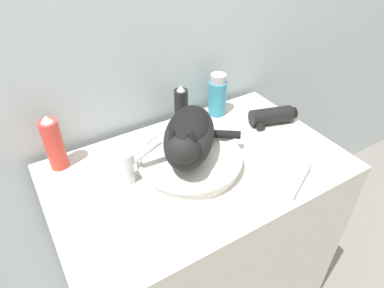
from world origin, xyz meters
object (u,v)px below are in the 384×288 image
(spray_bottle_trigger, at_px, (54,144))
(cream_tube, at_px, (298,179))
(cat, at_px, (189,135))
(hairspray_can_black, at_px, (181,107))
(mouthwash_bottle, at_px, (218,95))
(hair_dryer, at_px, (270,116))
(faucet, at_px, (131,165))

(spray_bottle_trigger, distance_m, cream_tube, 0.78)
(cat, bearing_deg, hairspray_can_black, -164.42)
(mouthwash_bottle, height_order, hair_dryer, mouthwash_bottle)
(cat, xyz_separation_m, hair_dryer, (0.41, 0.07, -0.10))
(faucet, distance_m, spray_bottle_trigger, 0.26)
(hairspray_can_black, relative_size, spray_bottle_trigger, 0.88)
(cat, xyz_separation_m, hairspray_can_black, (0.10, 0.23, -0.05))
(hairspray_can_black, relative_size, hair_dryer, 0.90)
(hair_dryer, bearing_deg, spray_bottle_trigger, -174.71)
(mouthwash_bottle, distance_m, cream_tube, 0.48)
(mouthwash_bottle, distance_m, hair_dryer, 0.22)
(hairspray_can_black, relative_size, cream_tube, 1.08)
(mouthwash_bottle, distance_m, spray_bottle_trigger, 0.63)
(spray_bottle_trigger, relative_size, cream_tube, 1.24)
(cat, relative_size, cream_tube, 2.22)
(hair_dryer, bearing_deg, cat, -153.26)
(cat, distance_m, cream_tube, 0.37)
(hairspray_can_black, xyz_separation_m, mouthwash_bottle, (0.17, 0.00, 0.00))
(hairspray_can_black, bearing_deg, cat, -114.12)
(cat, bearing_deg, faucet, -62.61)
(cat, xyz_separation_m, mouthwash_bottle, (0.27, 0.23, -0.05))
(mouthwash_bottle, bearing_deg, faucet, -157.00)
(mouthwash_bottle, xyz_separation_m, cream_tube, (-0.02, -0.47, -0.07))
(spray_bottle_trigger, bearing_deg, hairspray_can_black, 0.00)
(mouthwash_bottle, height_order, spray_bottle_trigger, spray_bottle_trigger)
(mouthwash_bottle, relative_size, spray_bottle_trigger, 0.88)
(cat, bearing_deg, cream_tube, 86.39)
(cream_tube, xyz_separation_m, hair_dryer, (0.16, 0.30, 0.01))
(faucet, xyz_separation_m, mouthwash_bottle, (0.45, 0.19, 0.02))
(faucet, height_order, hair_dryer, faucet)
(hairspray_can_black, bearing_deg, faucet, -146.25)
(spray_bottle_trigger, bearing_deg, cat, -32.71)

